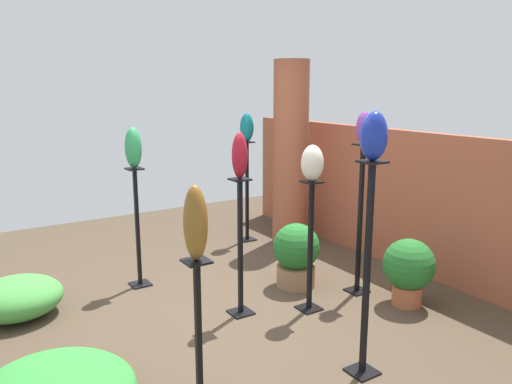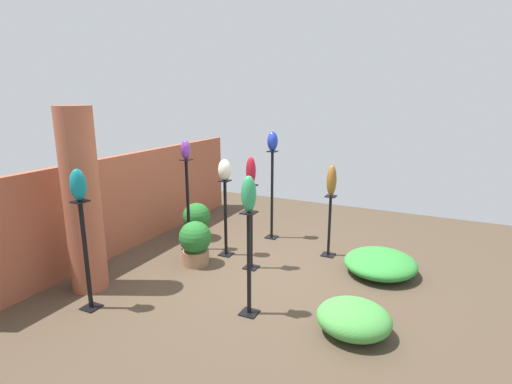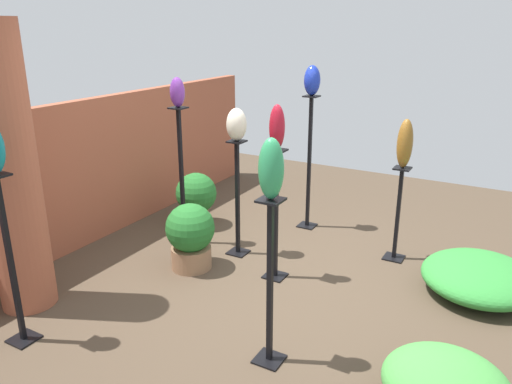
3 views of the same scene
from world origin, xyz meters
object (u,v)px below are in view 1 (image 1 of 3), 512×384
at_px(pedestal_violet, 360,225).
at_px(art_vase_jade, 133,148).
at_px(art_vase_ivory, 312,163).
at_px(pedestal_cobalt, 367,279).
at_px(pedestal_ivory, 310,252).
at_px(art_vase_teal, 247,127).
at_px(pedestal_bronze, 199,339).
at_px(art_vase_cobalt, 374,136).
at_px(pedestal_jade, 138,233).
at_px(brick_pillar, 291,154).
at_px(pedestal_ruby, 240,253).
at_px(pedestal_teal, 247,196).
at_px(potted_plant_near_pillar, 296,254).
at_px(art_vase_ruby, 240,156).
at_px(potted_plant_mid_right, 409,268).
at_px(art_vase_bronze, 195,223).
at_px(art_vase_violet, 364,128).

distance_m(pedestal_violet, art_vase_jade, 2.37).
bearing_deg(art_vase_ivory, pedestal_cobalt, -18.06).
height_order(pedestal_ivory, art_vase_teal, art_vase_teal).
bearing_deg(pedestal_violet, pedestal_bronze, -70.93).
bearing_deg(art_vase_teal, art_vase_cobalt, -17.20).
distance_m(art_vase_ivory, art_vase_teal, 2.22).
bearing_deg(pedestal_ivory, pedestal_jade, -141.46).
bearing_deg(art_vase_jade, brick_pillar, 98.55).
height_order(pedestal_ruby, art_vase_ivory, art_vase_ivory).
bearing_deg(pedestal_teal, potted_plant_near_pillar, -14.17).
xyz_separation_m(pedestal_bronze, art_vase_ruby, (-0.96, 0.89, 1.01)).
bearing_deg(potted_plant_mid_right, pedestal_ivory, -117.07).
xyz_separation_m(pedestal_teal, potted_plant_near_pillar, (1.62, -0.41, -0.26)).
bearing_deg(pedestal_ruby, brick_pillar, 131.76).
relative_size(pedestal_violet, art_vase_cobalt, 4.59).
distance_m(pedestal_teal, art_vase_bronze, 3.57).
bearing_deg(art_vase_cobalt, pedestal_ivory, 161.94).
distance_m(art_vase_ivory, potted_plant_mid_right, 1.38).
bearing_deg(art_vase_violet, potted_plant_mid_right, 20.00).
bearing_deg(pedestal_bronze, art_vase_violet, 109.07).
distance_m(pedestal_ivory, art_vase_violet, 1.28).
height_order(art_vase_bronze, potted_plant_mid_right, art_vase_bronze).
relative_size(art_vase_bronze, potted_plant_mid_right, 0.74).
relative_size(pedestal_ruby, art_vase_cobalt, 3.84).
xyz_separation_m(pedestal_ivory, art_vase_cobalt, (1.04, -0.34, 1.16)).
height_order(art_vase_ivory, art_vase_violet, art_vase_violet).
relative_size(pedestal_ivory, pedestal_violet, 0.81).
distance_m(pedestal_jade, art_vase_ivory, 1.98).
bearing_deg(pedestal_violet, art_vase_jade, -127.19).
xyz_separation_m(brick_pillar, pedestal_teal, (-0.38, -0.42, -0.57)).
height_order(pedestal_cobalt, pedestal_violet, pedestal_cobalt).
distance_m(art_vase_jade, art_vase_ruby, 1.26).
bearing_deg(potted_plant_near_pillar, art_vase_bronze, -55.02).
distance_m(pedestal_cobalt, art_vase_bronze, 1.29).
height_order(brick_pillar, art_vase_bronze, brick_pillar).
relative_size(pedestal_violet, potted_plant_near_pillar, 2.25).
xyz_separation_m(pedestal_ruby, art_vase_ruby, (0.00, 0.00, 0.88)).
bearing_deg(art_vase_ivory, pedestal_ruby, -114.94).
distance_m(art_vase_ruby, art_vase_violet, 1.28).
height_order(pedestal_jade, potted_plant_mid_right, pedestal_jade).
relative_size(pedestal_jade, art_vase_teal, 3.39).
distance_m(art_vase_ivory, art_vase_violet, 0.72).
height_order(art_vase_ivory, art_vase_bronze, art_vase_ivory).
bearing_deg(brick_pillar, pedestal_jade, -81.45).
distance_m(pedestal_ivory, art_vase_teal, 2.42).
height_order(pedestal_ruby, art_vase_violet, art_vase_violet).
height_order(art_vase_cobalt, art_vase_bronze, art_vase_cobalt).
bearing_deg(art_vase_jade, pedestal_ivory, 38.54).
distance_m(art_vase_jade, potted_plant_mid_right, 2.90).
bearing_deg(art_vase_ivory, art_vase_cobalt, -18.06).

